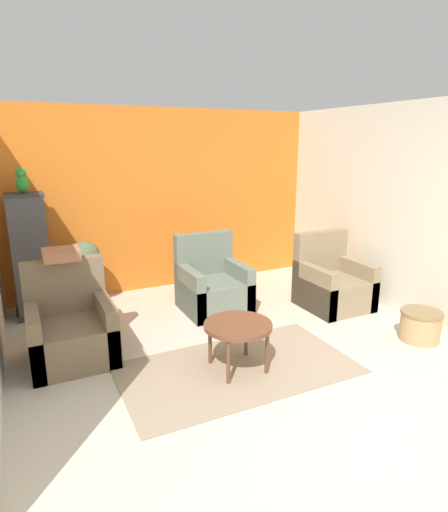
# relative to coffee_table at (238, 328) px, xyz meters

# --- Properties ---
(ground_plane) EXTENTS (20.00, 20.00, 0.00)m
(ground_plane) POSITION_rel_coffee_table_xyz_m (0.24, -1.06, -0.41)
(ground_plane) COLOR beige
(ground_plane) RESTS_ON ground
(wall_back_accent) EXTENTS (4.54, 0.06, 2.52)m
(wall_back_accent) POSITION_rel_coffee_table_xyz_m (0.24, 2.65, 0.85)
(wall_back_accent) COLOR orange
(wall_back_accent) RESTS_ON ground_plane
(wall_right) EXTENTS (0.06, 3.68, 2.52)m
(wall_right) POSITION_rel_coffee_table_xyz_m (2.48, 0.78, 0.85)
(wall_right) COLOR silver
(wall_right) RESTS_ON ground_plane
(area_rug) EXTENTS (2.17, 1.20, 0.01)m
(area_rug) POSITION_rel_coffee_table_xyz_m (0.00, -0.00, -0.41)
(area_rug) COLOR gray
(area_rug) RESTS_ON ground_plane
(coffee_table) EXTENTS (0.63, 0.63, 0.46)m
(coffee_table) POSITION_rel_coffee_table_xyz_m (0.00, 0.00, 0.00)
(coffee_table) COLOR brown
(coffee_table) RESTS_ON ground_plane
(armchair_left) EXTENTS (0.77, 0.77, 0.94)m
(armchair_left) POSITION_rel_coffee_table_xyz_m (-1.35, 0.90, -0.12)
(armchair_left) COLOR #7A664C
(armchair_left) RESTS_ON ground_plane
(armchair_right) EXTENTS (0.77, 0.77, 0.94)m
(armchair_right) POSITION_rel_coffee_table_xyz_m (1.83, 0.89, -0.12)
(armchair_right) COLOR #8E7A5B
(armchair_right) RESTS_ON ground_plane
(armchair_middle) EXTENTS (0.77, 0.77, 0.94)m
(armchair_middle) POSITION_rel_coffee_table_xyz_m (0.41, 1.47, -0.12)
(armchair_middle) COLOR slate
(armchair_middle) RESTS_ON ground_plane
(birdcage) EXTENTS (0.47, 0.47, 1.49)m
(birdcage) POSITION_rel_coffee_table_xyz_m (-1.61, 2.27, 0.32)
(birdcage) COLOR #353539
(birdcage) RESTS_ON ground_plane
(parrot) EXTENTS (0.14, 0.25, 0.30)m
(parrot) POSITION_rel_coffee_table_xyz_m (-1.61, 2.27, 1.21)
(parrot) COLOR green
(parrot) RESTS_ON birdcage
(potted_plant) EXTENTS (0.42, 0.38, 0.86)m
(potted_plant) POSITION_rel_coffee_table_xyz_m (-1.00, 2.28, 0.16)
(potted_plant) COLOR #66605B
(potted_plant) RESTS_ON ground_plane
(wicker_basket) EXTENTS (0.43, 0.43, 0.33)m
(wicker_basket) POSITION_rel_coffee_table_xyz_m (2.04, -0.31, -0.24)
(wicker_basket) COLOR tan
(wicker_basket) RESTS_ON ground_plane
(throw_pillow) EXTENTS (0.34, 0.34, 0.10)m
(throw_pillow) POSITION_rel_coffee_table_xyz_m (-1.35, 1.17, 0.58)
(throw_pillow) COLOR #B2704C
(throw_pillow) RESTS_ON armchair_left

